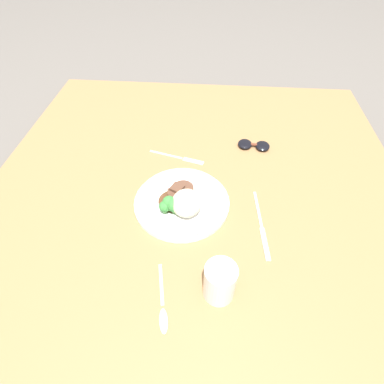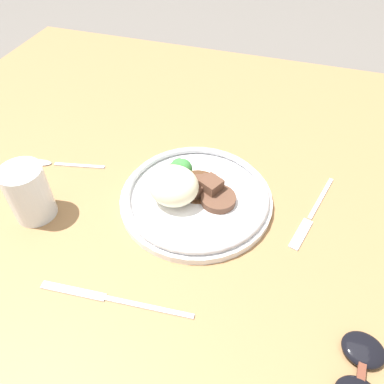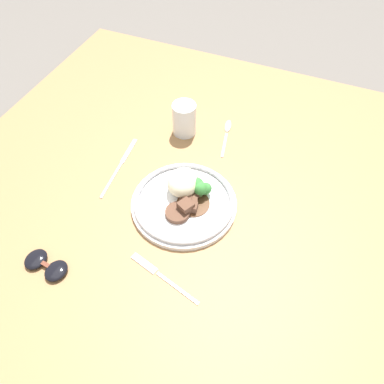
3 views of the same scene
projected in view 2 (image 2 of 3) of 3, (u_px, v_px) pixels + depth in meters
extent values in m
plane|color=#5B5651|center=(198.00, 232.00, 0.66)|extent=(8.00, 8.00, 0.00)
cube|color=olive|center=(198.00, 225.00, 0.64)|extent=(1.38, 1.24, 0.04)
cylinder|color=white|center=(196.00, 199.00, 0.65)|extent=(0.26, 0.26, 0.01)
torus|color=#B2B2B7|center=(196.00, 194.00, 0.64)|extent=(0.25, 0.25, 0.01)
ellipsoid|color=beige|center=(173.00, 186.00, 0.62)|extent=(0.09, 0.08, 0.06)
cylinder|color=brown|center=(218.00, 199.00, 0.63)|extent=(0.06, 0.06, 0.01)
cylinder|color=#51331E|center=(197.00, 186.00, 0.66)|extent=(0.08, 0.08, 0.00)
cube|color=brown|center=(211.00, 187.00, 0.64)|extent=(0.04, 0.04, 0.03)
cube|color=brown|center=(207.00, 182.00, 0.66)|extent=(0.03, 0.03, 0.02)
cube|color=brown|center=(198.00, 183.00, 0.66)|extent=(0.03, 0.03, 0.02)
cube|color=brown|center=(197.00, 190.00, 0.64)|extent=(0.03, 0.03, 0.02)
cube|color=brown|center=(194.00, 188.00, 0.64)|extent=(0.03, 0.03, 0.02)
cube|color=brown|center=(186.00, 183.00, 0.66)|extent=(0.03, 0.03, 0.02)
cylinder|color=#669E51|center=(176.00, 182.00, 0.66)|extent=(0.01, 0.01, 0.02)
sphere|color=#387F38|center=(176.00, 173.00, 0.65)|extent=(0.04, 0.04, 0.04)
cylinder|color=#669E51|center=(176.00, 185.00, 0.66)|extent=(0.01, 0.01, 0.01)
sphere|color=#387F38|center=(176.00, 177.00, 0.65)|extent=(0.03, 0.03, 0.03)
cylinder|color=#669E51|center=(183.00, 178.00, 0.67)|extent=(0.01, 0.01, 0.02)
sphere|color=#387F38|center=(182.00, 169.00, 0.65)|extent=(0.04, 0.04, 0.04)
cylinder|color=#669E51|center=(179.00, 174.00, 0.68)|extent=(0.01, 0.01, 0.01)
sphere|color=#387F38|center=(179.00, 167.00, 0.67)|extent=(0.03, 0.03, 0.03)
cylinder|color=yellow|center=(31.00, 199.00, 0.61)|extent=(0.06, 0.06, 0.07)
cylinder|color=silver|center=(29.00, 193.00, 0.60)|extent=(0.07, 0.07, 0.10)
cube|color=#B7B7BC|center=(321.00, 198.00, 0.66)|extent=(0.04, 0.11, 0.00)
cube|color=#B7B7BC|center=(301.00, 234.00, 0.61)|extent=(0.03, 0.07, 0.00)
cube|color=#B7B7BC|center=(147.00, 307.00, 0.52)|extent=(0.13, 0.02, 0.00)
cube|color=#B7B7BC|center=(73.00, 291.00, 0.53)|extent=(0.10, 0.02, 0.00)
cube|color=#B7B7BC|center=(80.00, 166.00, 0.72)|extent=(0.10, 0.03, 0.00)
ellipsoid|color=#B7B7BC|center=(38.00, 163.00, 0.73)|extent=(0.06, 0.03, 0.01)
ellipsoid|color=black|center=(363.00, 350.00, 0.47)|extent=(0.06, 0.05, 0.02)
cube|color=brown|center=(361.00, 372.00, 0.45)|extent=(0.01, 0.02, 0.00)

